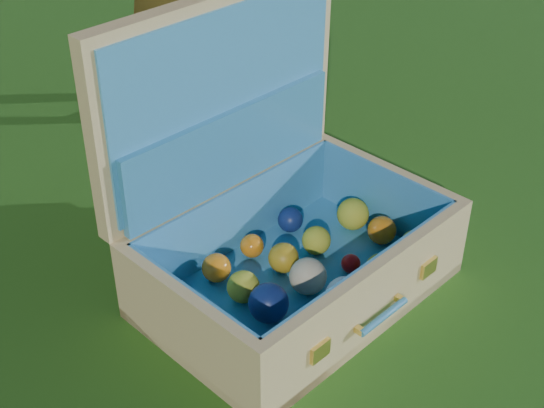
{
  "coord_description": "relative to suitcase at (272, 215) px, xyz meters",
  "views": [
    {
      "loc": [
        -0.87,
        -0.67,
        0.99
      ],
      "look_at": [
        -0.1,
        0.25,
        0.17
      ],
      "focal_mm": 50.0,
      "sensor_mm": 36.0,
      "label": 1
    }
  ],
  "objects": [
    {
      "name": "suitcase",
      "position": [
        0.0,
        0.0,
        0.0
      ],
      "size": [
        0.61,
        0.47,
        0.56
      ],
      "rotation": [
        0.0,
        0.0,
        0.09
      ],
      "color": "#D6B573",
      "rests_on": "ground"
    },
    {
      "name": "ground",
      "position": [
        0.11,
        -0.24,
        -0.16
      ],
      "size": [
        60.0,
        60.0,
        0.0
      ],
      "primitive_type": "plane",
      "color": "#215114",
      "rests_on": "ground"
    }
  ]
}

